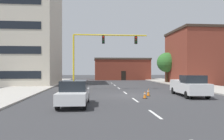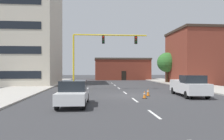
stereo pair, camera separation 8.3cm
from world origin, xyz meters
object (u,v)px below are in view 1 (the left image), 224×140
(traffic_signal_gantry, at_px, (85,71))
(tree_right_far, at_px, (167,62))
(sedan_white_near_left, at_px, (74,93))
(traffic_cone_roadside_b, at_px, (148,92))
(traffic_cone_roadside_a, at_px, (145,95))
(pickup_truck_white, at_px, (189,86))

(traffic_signal_gantry, xyz_separation_m, tree_right_far, (14.88, 12.70, 1.56))
(tree_right_far, bearing_deg, traffic_signal_gantry, -139.53)
(sedan_white_near_left, bearing_deg, traffic_cone_roadside_b, 36.11)
(tree_right_far, distance_m, sedan_white_near_left, 28.39)
(tree_right_far, distance_m, traffic_cone_roadside_a, 23.01)
(sedan_white_near_left, relative_size, traffic_cone_roadside_a, 7.08)
(traffic_signal_gantry, distance_m, sedan_white_near_left, 11.23)
(traffic_signal_gantry, height_order, tree_right_far, traffic_signal_gantry)
(tree_right_far, xyz_separation_m, traffic_cone_roadside_b, (-8.66, -19.11, -3.51))
(traffic_cone_roadside_a, height_order, traffic_cone_roadside_b, traffic_cone_roadside_b)
(pickup_truck_white, height_order, traffic_cone_roadside_a, pickup_truck_white)
(traffic_cone_roadside_a, bearing_deg, traffic_cone_roadside_b, 65.47)
(tree_right_far, height_order, sedan_white_near_left, tree_right_far)
(tree_right_far, xyz_separation_m, pickup_truck_white, (-4.87, -19.57, -2.88))
(pickup_truck_white, distance_m, traffic_cone_roadside_b, 3.86)
(traffic_signal_gantry, height_order, sedan_white_near_left, traffic_signal_gantry)
(traffic_cone_roadside_a, relative_size, traffic_cone_roadside_b, 0.91)
(traffic_signal_gantry, bearing_deg, traffic_cone_roadside_b, -45.86)
(tree_right_far, height_order, pickup_truck_white, tree_right_far)
(traffic_cone_roadside_b, bearing_deg, traffic_cone_roadside_a, -114.53)
(pickup_truck_white, height_order, traffic_cone_roadside_b, pickup_truck_white)
(pickup_truck_white, xyz_separation_m, traffic_cone_roadside_b, (-3.79, 0.46, -0.63))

